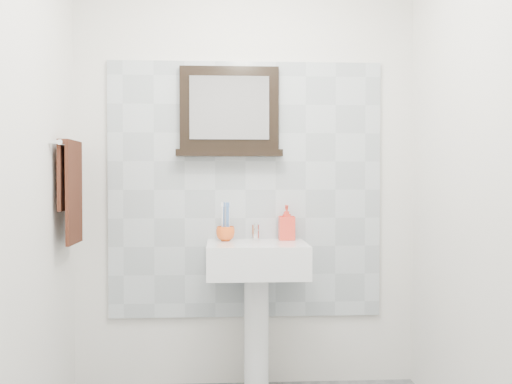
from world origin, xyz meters
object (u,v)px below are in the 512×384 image
toothbrush_cup (225,234)px  pedestal_sink (257,276)px  soap_dispenser (287,222)px  hand_towel (71,184)px  framed_mirror (229,114)px

toothbrush_cup → pedestal_sink: bearing=-30.8°
soap_dispenser → hand_towel: (-1.18, -0.21, 0.23)m
toothbrush_cup → hand_towel: (-0.82, -0.18, 0.29)m
framed_mirror → soap_dispenser: bearing=-7.6°
pedestal_sink → toothbrush_cup: 0.30m
pedestal_sink → framed_mirror: framed_mirror is taller
pedestal_sink → soap_dispenser: soap_dispenser is taller
toothbrush_cup → framed_mirror: 0.69m
hand_towel → soap_dispenser: bearing=10.3°
framed_mirror → toothbrush_cup: bearing=-106.2°
pedestal_sink → framed_mirror: 0.94m
toothbrush_cup → soap_dispenser: soap_dispenser is taller
soap_dispenser → hand_towel: 1.22m
toothbrush_cup → soap_dispenser: 0.36m
toothbrush_cup → framed_mirror: framed_mirror is taller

